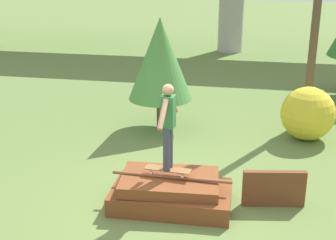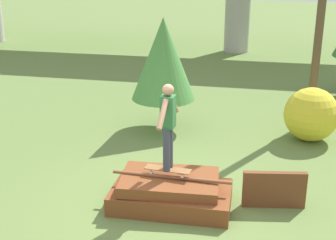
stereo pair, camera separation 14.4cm
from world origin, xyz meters
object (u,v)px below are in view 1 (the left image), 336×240
Objects in this scene: tree_behind_left at (160,59)px; bush_yellow_flowering at (308,114)px; skater at (168,122)px; skateboard at (168,170)px.

bush_yellow_flowering is at bearing 0.11° from tree_behind_left.
tree_behind_left is 3.67m from bush_yellow_flowering.
skater is at bearing -125.73° from bush_yellow_flowering.
tree_behind_left is 2.20× the size of bush_yellow_flowering.
tree_behind_left is at bearing 104.00° from skater.
bush_yellow_flowering is at bearing 54.27° from skateboard.
bush_yellow_flowering is (2.59, 3.60, -0.88)m from skater.
skater reaches higher than bush_yellow_flowering.
tree_behind_left is at bearing 104.00° from skateboard.
skater is 0.54× the size of tree_behind_left.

